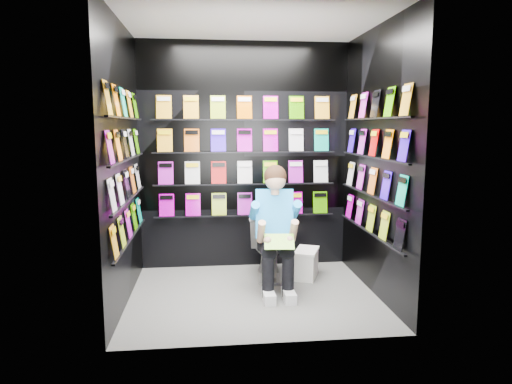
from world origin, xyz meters
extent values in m
plane|color=#5E5E5B|center=(0.00, 0.00, 0.00)|extent=(2.40, 2.40, 0.00)
plane|color=white|center=(0.00, 0.00, 2.60)|extent=(2.40, 2.40, 0.00)
cube|color=black|center=(0.00, 1.00, 1.30)|extent=(2.40, 0.04, 2.60)
cube|color=black|center=(0.00, -1.00, 1.30)|extent=(2.40, 0.04, 2.60)
cube|color=black|center=(-1.20, 0.00, 1.30)|extent=(0.04, 2.00, 2.60)
cube|color=black|center=(1.20, 0.00, 1.30)|extent=(0.04, 2.00, 2.60)
imported|color=white|center=(0.23, 0.56, 0.37)|extent=(0.50, 0.79, 0.73)
cube|color=white|center=(0.64, 0.49, 0.14)|extent=(0.33, 0.43, 0.28)
cube|color=white|center=(0.64, 0.49, 0.30)|extent=(0.36, 0.45, 0.03)
cube|color=green|center=(0.23, -0.17, 0.58)|extent=(0.29, 0.19, 0.12)
camera|label=1|loc=(-0.44, -4.26, 1.65)|focal=32.00mm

